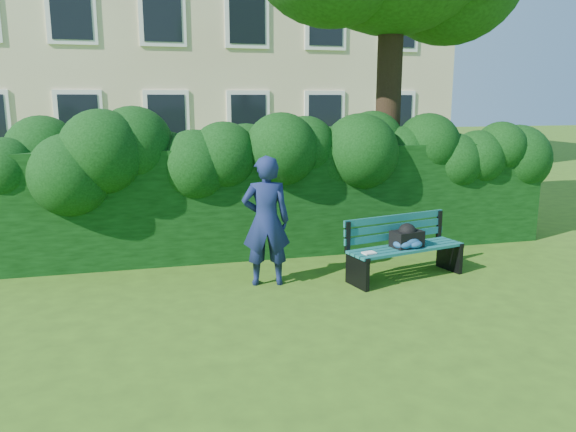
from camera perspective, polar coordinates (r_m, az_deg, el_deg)
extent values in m
plane|color=#365717|center=(7.56, 1.15, -7.97)|extent=(80.00, 80.00, 0.00)
cube|color=white|center=(16.92, -20.46, 9.21)|extent=(1.30, 0.08, 1.60)
cube|color=black|center=(16.88, -20.47, 9.20)|extent=(1.05, 0.04, 1.35)
cube|color=white|center=(16.85, -12.21, 9.67)|extent=(1.30, 0.08, 1.60)
cube|color=black|center=(16.81, -12.21, 9.67)|extent=(1.05, 0.04, 1.35)
cube|color=white|center=(17.13, -4.05, 9.94)|extent=(1.30, 0.08, 1.60)
cube|color=black|center=(17.09, -4.02, 9.93)|extent=(1.05, 0.04, 1.35)
cube|color=white|center=(17.72, 3.72, 10.00)|extent=(1.30, 0.08, 1.60)
cube|color=black|center=(17.68, 3.76, 10.00)|extent=(1.05, 0.04, 1.35)
cube|color=white|center=(18.61, 10.86, 9.91)|extent=(1.30, 0.08, 1.60)
cube|color=black|center=(18.58, 10.92, 9.90)|extent=(1.05, 0.04, 1.35)
cube|color=white|center=(17.06, -21.17, 18.63)|extent=(1.30, 0.08, 1.60)
cube|color=black|center=(17.02, -21.19, 18.64)|extent=(1.05, 0.04, 1.35)
cube|color=white|center=(16.99, -12.65, 19.14)|extent=(1.30, 0.08, 1.60)
cube|color=black|center=(16.95, -12.64, 19.16)|extent=(1.05, 0.04, 1.35)
cube|color=white|center=(17.26, -4.19, 19.27)|extent=(1.30, 0.08, 1.60)
cube|color=black|center=(17.22, -4.17, 19.28)|extent=(1.05, 0.04, 1.35)
cube|color=white|center=(17.85, 3.85, 19.02)|extent=(1.30, 0.08, 1.60)
cube|color=black|center=(17.82, 3.89, 19.04)|extent=(1.05, 0.04, 1.35)
cube|color=white|center=(18.74, 11.21, 18.49)|extent=(1.30, 0.08, 1.60)
cube|color=black|center=(18.70, 11.27, 18.50)|extent=(1.05, 0.04, 1.35)
cube|color=black|center=(9.40, -2.45, 1.64)|extent=(10.00, 1.00, 1.80)
cylinder|color=black|center=(10.43, 10.20, 12.35)|extent=(0.45, 0.45, 5.38)
cube|color=#10504C|center=(8.14, 12.72, -3.50)|extent=(1.76, 0.50, 0.04)
cube|color=#10504C|center=(8.23, 12.18, -3.31)|extent=(1.76, 0.50, 0.04)
cube|color=#10504C|center=(8.32, 11.66, -3.12)|extent=(1.76, 0.50, 0.04)
cube|color=#10504C|center=(8.41, 11.15, -2.94)|extent=(1.76, 0.50, 0.04)
cube|color=#10504C|center=(8.44, 10.84, -1.96)|extent=(1.75, 0.43, 0.10)
cube|color=#10504C|center=(8.42, 10.83, -1.09)|extent=(1.75, 0.43, 0.10)
cube|color=#10504C|center=(8.40, 10.82, -0.21)|extent=(1.75, 0.43, 0.10)
cube|color=black|center=(7.85, 7.06, -5.62)|extent=(0.17, 0.50, 0.44)
cube|color=black|center=(7.94, 6.07, -2.17)|extent=(0.07, 0.07, 0.45)
cube|color=black|center=(7.75, 7.31, -4.17)|extent=(0.15, 0.42, 0.05)
cube|color=black|center=(8.88, 16.08, -3.93)|extent=(0.17, 0.50, 0.44)
cube|color=black|center=(8.96, 15.10, -0.90)|extent=(0.07, 0.07, 0.45)
cube|color=black|center=(8.79, 16.38, -2.63)|extent=(0.15, 0.42, 0.05)
cube|color=white|center=(7.82, 8.24, -3.73)|extent=(0.20, 0.17, 0.02)
cube|color=black|center=(8.24, 11.98, -2.29)|extent=(0.49, 0.37, 0.24)
imported|color=#16204F|center=(7.74, -2.25, -0.52)|extent=(0.72, 0.53, 1.81)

